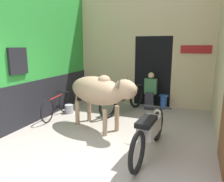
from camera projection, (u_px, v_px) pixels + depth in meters
name	position (u px, v px, depth m)	size (l,w,h in m)	color
ground_plane	(85.00, 162.00, 3.93)	(30.00, 30.00, 0.00)	#9E9389
wall_left_shopfront	(45.00, 49.00, 6.31)	(0.25, 4.26, 4.04)	green
wall_back_with_doorway	(148.00, 56.00, 7.66)	(4.59, 0.93, 4.04)	#C6B289
cow	(99.00, 91.00, 5.33)	(2.16, 1.35, 1.42)	tan
motorcycle_near	(149.00, 131.00, 4.15)	(0.58, 2.11, 0.82)	black
motorcycle_far	(123.00, 97.00, 6.77)	(0.86, 2.11, 0.84)	black
bicycle	(57.00, 105.00, 6.40)	(0.44, 1.70, 0.68)	black
shopkeeper_seated	(150.00, 90.00, 7.15)	(0.39, 0.33, 1.21)	#282833
plastic_stool	(163.00, 101.00, 7.23)	(0.31, 0.31, 0.46)	#2856B2
bucket	(69.00, 109.00, 6.79)	(0.26, 0.26, 0.26)	#A8A8B2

